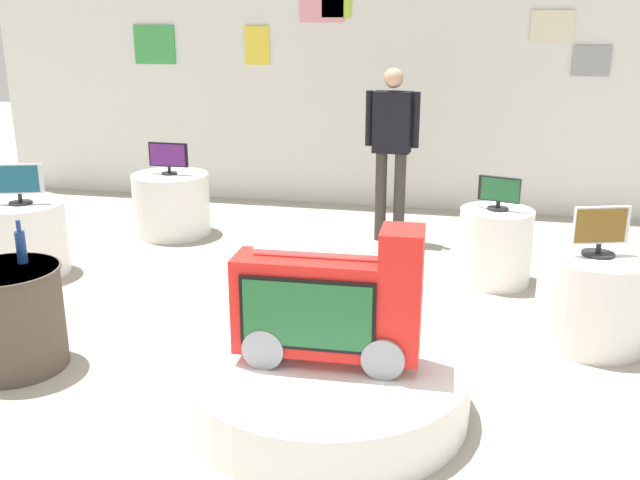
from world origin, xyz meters
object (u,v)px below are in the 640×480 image
Objects in this scene: novelty_firetruck_tv at (330,309)px; display_pedestal_right_rear at (495,246)px; display_pedestal_left_rear at (25,239)px; display_pedestal_far_right at (592,299)px; display_pedestal_center_rear at (171,204)px; tv_on_center_rear at (168,157)px; side_table_round at (11,317)px; main_display_pedestal at (327,386)px; tv_on_right_rear at (499,193)px; bottle_on_side_table at (21,246)px; tv_on_left_rear at (18,182)px; shopper_browsing_near_truck at (392,141)px; tv_on_far_right at (601,230)px.

novelty_firetruck_tv is 1.63× the size of display_pedestal_right_rear.
display_pedestal_left_rear is 4.89m from display_pedestal_far_right.
display_pedestal_center_rear is 4.53m from display_pedestal_far_right.
novelty_firetruck_tv is 1.38× the size of display_pedestal_far_right.
side_table_round is (0.26, -3.17, -0.50)m from tv_on_center_rear.
tv_on_right_rear is (1.01, 2.47, 0.66)m from main_display_pedestal.
side_table_round is (-3.18, -2.38, -0.46)m from tv_on_right_rear.
bottle_on_side_table is (-3.79, -1.11, 0.49)m from display_pedestal_far_right.
tv_on_right_rear is (4.21, 0.72, -0.04)m from tv_on_left_rear.
shopper_browsing_near_truck reaches higher than novelty_firetruck_tv.
tv_on_right_rear is at bearing 68.29° from novelty_firetruck_tv.
display_pedestal_left_rear is (-3.23, 1.77, -0.32)m from novelty_firetruck_tv.
display_pedestal_center_rear is at bearing 154.80° from tv_on_far_right.
tv_on_center_rear is (0.78, 1.50, -0.01)m from tv_on_left_rear.
side_table_round is at bearing -121.47° from shopper_browsing_near_truck.
tv_on_far_right reaches higher than display_pedestal_far_right.
tv_on_left_rear is at bearing -150.59° from shopper_browsing_near_truck.
display_pedestal_center_rear is 3.53m from display_pedestal_right_rear.
tv_on_right_rear reaches higher than display_pedestal_far_right.
tv_on_left_rear reaches higher than display_pedestal_left_rear.
main_display_pedestal is 4.12m from tv_on_center_rear.
tv_on_right_rear is (0.99, 2.48, 0.16)m from novelty_firetruck_tv.
novelty_firetruck_tv is 1.55× the size of side_table_round.
tv_on_far_right is (1.67, 1.33, 0.69)m from main_display_pedestal.
novelty_firetruck_tv is 2.15m from display_pedestal_far_right.
shopper_browsing_near_truck is (2.10, 3.44, 0.70)m from side_table_round.
tv_on_far_right is at bearing -5.02° from display_pedestal_left_rear.
display_pedestal_center_rear is (-2.45, 3.27, -0.32)m from novelty_firetruck_tv.
novelty_firetruck_tv reaches higher than bottle_on_side_table.
bottle_on_side_table is at bearing -121.95° from shopper_browsing_near_truck.
shopper_browsing_near_truck is (-0.06, 3.53, 0.91)m from main_display_pedestal.
tv_on_right_rear is at bearing 36.87° from side_table_round.
tv_on_far_right is at bearing 39.07° from novelty_firetruck_tv.
shopper_browsing_near_truck is at bearing 135.55° from display_pedestal_right_rear.
tv_on_left_rear reaches higher than display_pedestal_far_right.
main_display_pedestal is 2.52× the size of display_pedestal_right_rear.
main_display_pedestal is at bearing -2.42° from side_table_round.
tv_on_center_rear is at bearing 154.89° from display_pedestal_far_right.
shopper_browsing_near_truck reaches higher than side_table_round.
tv_on_left_rear is (-0.00, -0.00, 0.53)m from display_pedestal_left_rear.
tv_on_left_rear is (-3.21, 1.76, 0.71)m from main_display_pedestal.
bottle_on_side_table is (0.04, 0.13, 0.46)m from side_table_round.
bottle_on_side_table is at bearing -144.28° from display_pedestal_right_rear.
tv_on_center_rear is (-2.43, 3.26, 0.70)m from main_display_pedestal.
side_table_round is at bearing -85.27° from tv_on_center_rear.
tv_on_left_rear is 0.96× the size of tv_on_center_rear.
display_pedestal_left_rear is (-3.21, 1.76, 0.17)m from main_display_pedestal.
display_pedestal_right_rear is at bearing 9.70° from tv_on_left_rear.
tv_on_far_right is at bearing -51.69° from shopper_browsing_near_truck.
display_pedestal_left_rear and display_pedestal_right_rear have the same top height.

